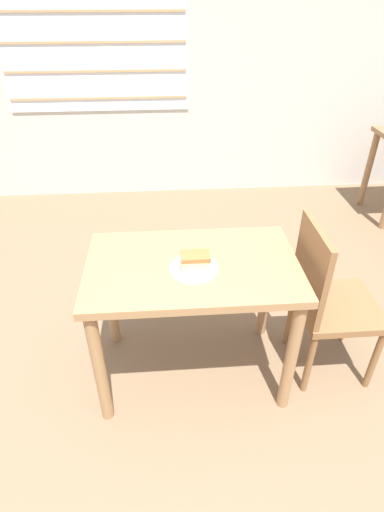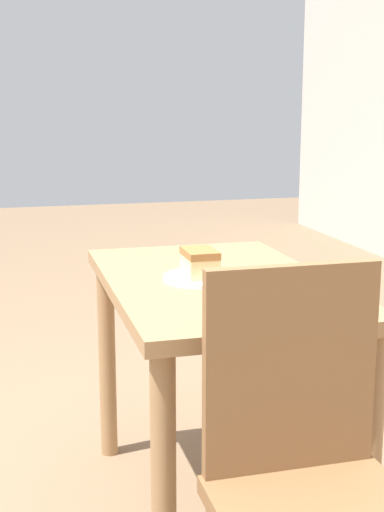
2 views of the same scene
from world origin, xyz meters
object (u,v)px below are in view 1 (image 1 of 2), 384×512
at_px(dining_table_near, 193,285).
at_px(chair_near_window, 327,298).
at_px(cake_slice, 195,261).
at_px(plate, 194,268).

bearing_deg(dining_table_near, chair_near_window, -0.71).
xyz_separation_m(dining_table_near, cake_slice, (0.01, -0.06, 0.18)).
height_order(dining_table_near, chair_near_window, chair_near_window).
distance_m(dining_table_near, cake_slice, 0.19).
bearing_deg(chair_near_window, plate, 92.98).
bearing_deg(dining_table_near, plate, -86.05).
bearing_deg(plate, cake_slice, -59.32).
xyz_separation_m(dining_table_near, chair_near_window, (0.70, -0.01, -0.13)).
relative_size(dining_table_near, chair_near_window, 1.11).
distance_m(plate, cake_slice, 0.05).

